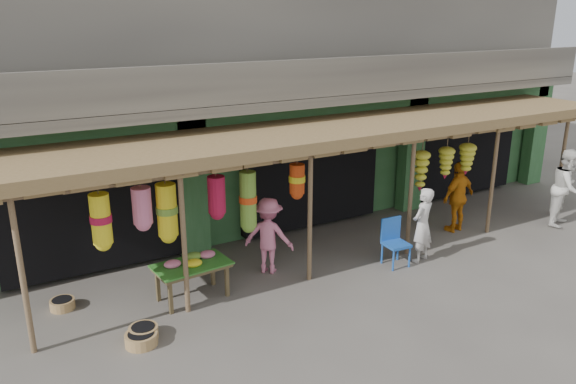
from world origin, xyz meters
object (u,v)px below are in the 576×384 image
blue_chair (394,239)px  person_front (422,225)px  flower_table (192,265)px  person_right (567,188)px  person_vendor (458,197)px  person_shopper (269,236)px

blue_chair → person_front: 0.68m
blue_chair → flower_table: bearing=175.2°
blue_chair → person_right: 5.14m
blue_chair → person_vendor: person_vendor is taller
flower_table → person_front: (4.74, -0.83, 0.15)m
flower_table → person_vendor: (6.65, 0.03, 0.20)m
person_front → person_shopper: person_front is taller
blue_chair → person_right: person_right is taller
person_vendor → person_front: bearing=18.4°
person_front → person_vendor: person_vendor is taller
blue_chair → person_vendor: bearing=20.1°
flower_table → person_right: 9.30m
blue_chair → person_shopper: size_ratio=0.63×
person_vendor → person_shopper: bearing=-8.9°
flower_table → person_shopper: person_shopper is taller
flower_table → person_vendor: bearing=-5.0°
blue_chair → person_shopper: 2.61m
person_front → person_shopper: (-3.02, 1.12, -0.02)m
person_front → person_right: 4.51m
blue_chair → person_front: person_front is taller
person_vendor → flower_table: bearing=-5.7°
person_right → person_shopper: bearing=147.6°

